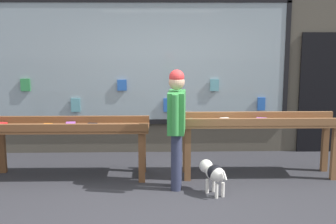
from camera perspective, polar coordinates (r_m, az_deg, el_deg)
name	(u,v)px	position (r m, az deg, el deg)	size (l,w,h in m)	color
ground_plane	(166,200)	(6.16, -0.25, -10.63)	(40.00, 40.00, 0.00)	#2D2D33
shopfront_facade	(162,46)	(8.14, -0.73, 8.08)	(8.92, 0.29, 3.79)	#4C473D
display_table_left	(69,132)	(6.99, -12.00, -2.37)	(2.34, 0.66, 0.86)	brown
display_table_right	(259,128)	(7.03, 11.05, -1.89)	(2.34, 0.59, 0.92)	brown
person_browsing	(177,120)	(6.31, 1.05, -1.03)	(0.27, 0.65, 1.65)	#2D334C
small_dog	(214,173)	(6.28, 5.57, -7.35)	(0.37, 0.53, 0.43)	white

